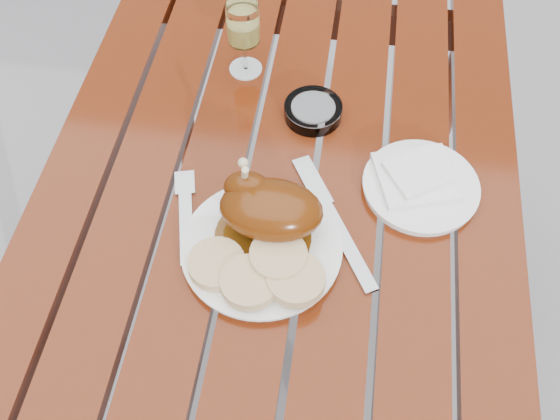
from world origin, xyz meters
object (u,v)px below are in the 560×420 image
at_px(table, 277,294).
at_px(ashtray, 313,111).
at_px(side_plate, 421,187).
at_px(dinner_plate, 262,248).
at_px(wine_glass, 244,39).

relative_size(table, ashtray, 11.51).
bearing_deg(table, side_plate, 8.89).
bearing_deg(dinner_plate, side_plate, 32.73).
xyz_separation_m(table, ashtray, (0.04, 0.18, 0.39)).
distance_m(dinner_plate, wine_glass, 0.41).
bearing_deg(wine_glass, table, -69.96).
relative_size(table, side_plate, 6.23).
bearing_deg(dinner_plate, wine_glass, 103.53).
distance_m(table, wine_glass, 0.54).
xyz_separation_m(dinner_plate, side_plate, (0.24, 0.15, -0.00)).
bearing_deg(ashtray, side_plate, -35.52).
relative_size(dinner_plate, wine_glass, 1.69).
bearing_deg(wine_glass, dinner_plate, -76.47).
bearing_deg(dinner_plate, ashtray, 81.10).
relative_size(table, wine_glass, 8.13).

